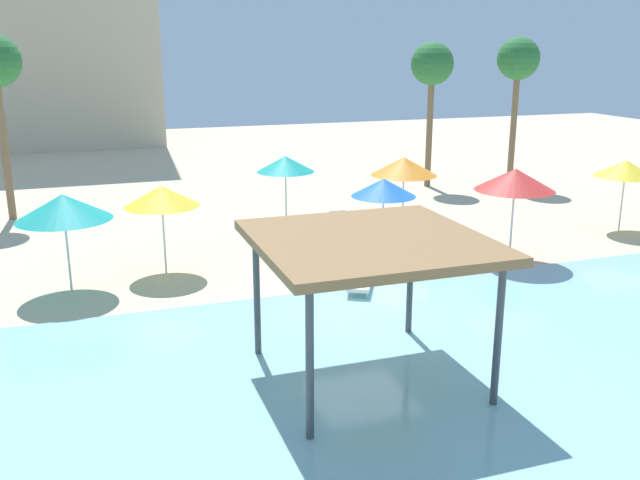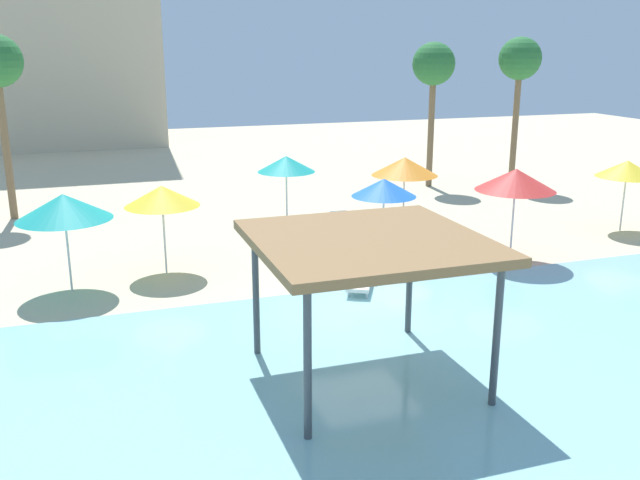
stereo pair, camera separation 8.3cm
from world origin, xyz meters
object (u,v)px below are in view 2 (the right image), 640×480
object	(u,v)px
beach_umbrella_yellow_2	(627,169)
lounge_chair_2	(341,225)
shade_pavilion	(368,246)
beach_umbrella_orange_3	(405,166)
beach_umbrella_red_1	(516,180)
palm_tree_3	(520,63)
beach_umbrella_yellow_6	(162,196)
beach_umbrella_blue_5	(384,188)
beach_umbrella_teal_0	(286,164)
palm_tree_1	(434,68)
lounge_chair_0	(278,243)
lounge_chair_1	(361,276)
beach_umbrella_teal_4	(64,207)

from	to	relation	value
beach_umbrella_yellow_2	lounge_chair_2	xyz separation A→B (m)	(-9.49, 2.79, -1.89)
shade_pavilion	beach_umbrella_orange_3	bearing A→B (deg)	60.92
beach_umbrella_red_1	palm_tree_3	bearing A→B (deg)	56.40
shade_pavilion	beach_umbrella_yellow_6	world-z (taller)	shade_pavilion
beach_umbrella_red_1	beach_umbrella_yellow_2	distance (m)	5.97
beach_umbrella_blue_5	beach_umbrella_yellow_6	xyz separation A→B (m)	(-6.30, 1.13, -0.05)
beach_umbrella_yellow_2	lounge_chair_2	size ratio (longest dim) A/B	1.30
beach_umbrella_yellow_2	beach_umbrella_orange_3	distance (m)	7.81
beach_umbrella_teal_0	beach_umbrella_red_1	distance (m)	7.65
shade_pavilion	palm_tree_3	size ratio (longest dim) A/B	0.63
beach_umbrella_blue_5	palm_tree_1	xyz separation A→B (m)	(6.77, 10.12, 3.05)
beach_umbrella_red_1	palm_tree_1	xyz separation A→B (m)	(2.99, 11.18, 2.85)
lounge_chair_0	lounge_chair_1	size ratio (longest dim) A/B	0.98
beach_umbrella_teal_0	palm_tree_3	size ratio (longest dim) A/B	0.41
beach_umbrella_orange_3	palm_tree_1	size ratio (longest dim) A/B	0.42
beach_umbrella_teal_0	lounge_chair_1	world-z (taller)	beach_umbrella_teal_0
beach_umbrella_teal_0	palm_tree_3	bearing A→B (deg)	21.98
beach_umbrella_yellow_6	palm_tree_3	size ratio (longest dim) A/B	0.38
lounge_chair_1	lounge_chair_0	bearing A→B (deg)	-133.87
shade_pavilion	palm_tree_1	size ratio (longest dim) A/B	0.65
beach_umbrella_yellow_2	beach_umbrella_orange_3	world-z (taller)	beach_umbrella_orange_3
beach_umbrella_blue_5	beach_umbrella_yellow_2	bearing A→B (deg)	4.30
beach_umbrella_yellow_2	lounge_chair_1	xyz separation A→B (m)	(-10.92, -2.58, -1.89)
lounge_chair_0	palm_tree_3	world-z (taller)	palm_tree_3
beach_umbrella_teal_4	palm_tree_1	world-z (taller)	palm_tree_1
lounge_chair_0	beach_umbrella_blue_5	bearing A→B (deg)	52.70
beach_umbrella_orange_3	beach_umbrella_blue_5	world-z (taller)	beach_umbrella_orange_3
shade_pavilion	lounge_chair_1	size ratio (longest dim) A/B	2.16
beach_umbrella_yellow_2	beach_umbrella_blue_5	world-z (taller)	beach_umbrella_blue_5
palm_tree_1	lounge_chair_0	bearing A→B (deg)	-139.27
lounge_chair_1	beach_umbrella_yellow_2	bearing A→B (deg)	130.77
beach_umbrella_teal_4	lounge_chair_0	xyz separation A→B (m)	(6.16, 1.60, -1.99)
beach_umbrella_teal_0	beach_umbrella_yellow_6	world-z (taller)	beach_umbrella_teal_0
beach_umbrella_teal_0	palm_tree_1	distance (m)	10.81
beach_umbrella_yellow_2	lounge_chair_0	size ratio (longest dim) A/B	1.31
beach_umbrella_yellow_2	beach_umbrella_blue_5	xyz separation A→B (m)	(-9.47, -0.71, 0.09)
beach_umbrella_teal_0	lounge_chair_0	world-z (taller)	beach_umbrella_teal_0
beach_umbrella_teal_4	lounge_chair_1	world-z (taller)	beach_umbrella_teal_4
lounge_chair_0	palm_tree_3	xyz separation A→B (m)	(13.32, 7.25, 5.23)
lounge_chair_0	beach_umbrella_yellow_6	bearing A→B (deg)	-79.40
beach_umbrella_teal_0	lounge_chair_1	bearing A→B (deg)	-86.84
shade_pavilion	beach_umbrella_teal_0	world-z (taller)	shade_pavilion
shade_pavilion	beach_umbrella_blue_5	bearing A→B (deg)	63.92
beach_umbrella_yellow_6	beach_umbrella_teal_0	bearing A→B (deg)	34.10
beach_umbrella_yellow_6	palm_tree_1	bearing A→B (deg)	34.50
beach_umbrella_red_1	palm_tree_3	world-z (taller)	palm_tree_3
shade_pavilion	beach_umbrella_red_1	bearing A→B (deg)	39.14
beach_umbrella_teal_0	lounge_chair_0	xyz separation A→B (m)	(-0.95, -2.26, -2.11)
lounge_chair_2	palm_tree_3	bearing A→B (deg)	122.17
beach_umbrella_teal_0	beach_umbrella_teal_4	distance (m)	8.09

